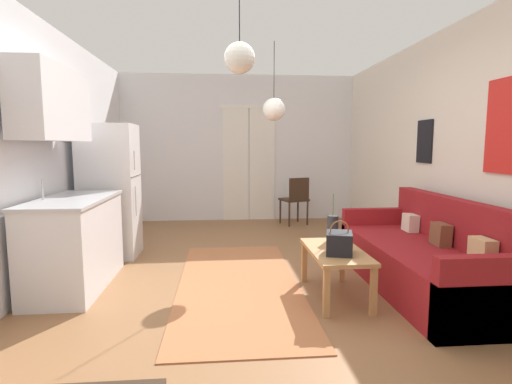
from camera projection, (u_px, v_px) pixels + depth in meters
ground_plane at (258, 300)px, 3.69m from camera, size 4.84×8.11×0.10m
wall_back at (239, 149)px, 7.29m from camera, size 4.44×0.13×2.66m
wall_right at (486, 152)px, 3.72m from camera, size 0.12×7.71×2.66m
wall_left at (4, 153)px, 3.34m from camera, size 0.12×7.71×2.66m
area_rug at (238, 284)px, 3.96m from camera, size 1.19×2.84×0.01m
couch at (427, 260)px, 3.81m from camera, size 0.86×2.17×0.88m
coffee_table at (335, 256)px, 3.59m from camera, size 0.47×0.93×0.45m
bamboo_vase at (333, 228)px, 3.89m from camera, size 0.11×0.11×0.48m
handbag at (339, 243)px, 3.44m from camera, size 0.28×0.32×0.30m
refrigerator at (110, 191)px, 4.89m from camera, size 0.67×0.59×1.65m
kitchen_counter at (69, 206)px, 3.81m from camera, size 0.62×1.33×2.12m
accent_chair at (296, 198)px, 6.86m from camera, size 0.52×0.51×0.84m
pendant_lamp_near at (240, 58)px, 2.73m from camera, size 0.22×0.22×0.78m
pendant_lamp_far at (274, 109)px, 4.91m from camera, size 0.28×0.28×0.97m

